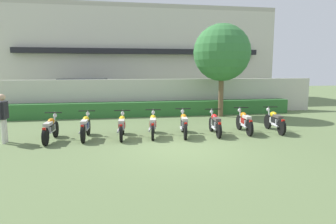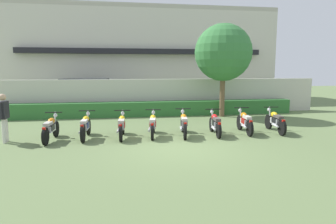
% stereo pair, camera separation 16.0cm
% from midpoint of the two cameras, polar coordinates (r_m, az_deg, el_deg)
% --- Properties ---
extents(ground, '(60.00, 60.00, 0.00)m').
position_cam_midpoint_polar(ground, '(9.72, 1.76, -6.77)').
color(ground, '#607547').
extents(building, '(20.05, 6.50, 6.96)m').
position_cam_midpoint_polar(building, '(24.81, -5.86, 10.42)').
color(building, beige).
rests_on(building, ground).
extents(compound_wall, '(19.05, 0.30, 1.91)m').
position_cam_midpoint_polar(compound_wall, '(16.76, -3.53, 2.88)').
color(compound_wall, beige).
rests_on(compound_wall, ground).
extents(hedge_row, '(15.24, 0.70, 0.76)m').
position_cam_midpoint_polar(hedge_row, '(16.13, -3.21, 0.61)').
color(hedge_row, '#337033').
rests_on(hedge_row, ground).
extents(parked_car, '(4.70, 2.54, 1.89)m').
position_cam_midpoint_polar(parked_car, '(19.29, -15.34, 3.25)').
color(parked_car, navy).
rests_on(parked_car, ground).
extents(tree_near_inspector, '(2.92, 2.92, 4.76)m').
position_cam_midpoint_polar(tree_near_inspector, '(16.06, 9.78, 10.89)').
color(tree_near_inspector, brown).
rests_on(tree_near_inspector, ground).
extents(motorcycle_in_row_0, '(0.60, 1.86, 0.95)m').
position_cam_midpoint_polar(motorcycle_in_row_0, '(11.31, -21.54, -2.91)').
color(motorcycle_in_row_0, black).
rests_on(motorcycle_in_row_0, ground).
extents(motorcycle_in_row_1, '(0.60, 1.84, 0.96)m').
position_cam_midpoint_polar(motorcycle_in_row_1, '(11.30, -15.59, -2.60)').
color(motorcycle_in_row_1, black).
rests_on(motorcycle_in_row_1, ground).
extents(motorcycle_in_row_2, '(0.60, 1.84, 0.96)m').
position_cam_midpoint_polar(motorcycle_in_row_2, '(11.16, -9.03, -2.55)').
color(motorcycle_in_row_2, black).
rests_on(motorcycle_in_row_2, ground).
extents(motorcycle_in_row_3, '(0.61, 1.84, 0.95)m').
position_cam_midpoint_polar(motorcycle_in_row_3, '(11.30, -3.24, -2.34)').
color(motorcycle_in_row_3, black).
rests_on(motorcycle_in_row_3, ground).
extents(motorcycle_in_row_4, '(0.61, 1.95, 0.97)m').
position_cam_midpoint_polar(motorcycle_in_row_4, '(11.40, 2.58, -2.19)').
color(motorcycle_in_row_4, black).
rests_on(motorcycle_in_row_4, ground).
extents(motorcycle_in_row_5, '(0.60, 1.78, 0.94)m').
position_cam_midpoint_polar(motorcycle_in_row_5, '(11.68, 8.41, -2.11)').
color(motorcycle_in_row_5, black).
rests_on(motorcycle_in_row_5, ground).
extents(motorcycle_in_row_6, '(0.60, 1.82, 0.96)m').
position_cam_midpoint_polar(motorcycle_in_row_6, '(12.24, 13.73, -1.73)').
color(motorcycle_in_row_6, black).
rests_on(motorcycle_in_row_6, ground).
extents(motorcycle_in_row_7, '(0.60, 1.88, 0.96)m').
position_cam_midpoint_polar(motorcycle_in_row_7, '(12.74, 18.98, -1.55)').
color(motorcycle_in_row_7, black).
rests_on(motorcycle_in_row_7, ground).
extents(inspector_person, '(0.22, 0.67, 1.66)m').
position_cam_midpoint_polar(inspector_person, '(11.63, -28.85, -0.37)').
color(inspector_person, silver).
rests_on(inspector_person, ground).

